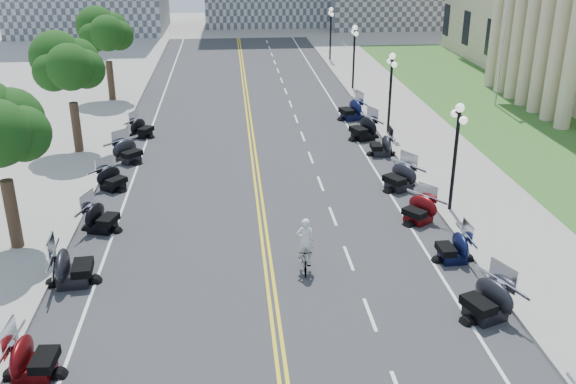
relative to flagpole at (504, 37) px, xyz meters
name	(u,v)px	position (x,y,z in m)	size (l,w,h in m)	color
ground	(268,262)	(-18.00, -22.00, -5.00)	(160.00, 160.00, 0.00)	gray
road	(256,172)	(-18.00, -12.00, -5.00)	(16.00, 90.00, 0.01)	#333335
centerline_yellow_a	(254,172)	(-18.12, -12.00, -4.99)	(0.12, 90.00, 0.00)	yellow
centerline_yellow_b	(258,172)	(-17.88, -12.00, -4.99)	(0.12, 90.00, 0.00)	yellow
edge_line_north	(374,168)	(-11.60, -12.00, -4.99)	(0.12, 90.00, 0.00)	white
edge_line_south	(134,176)	(-24.40, -12.00, -4.99)	(0.12, 90.00, 0.00)	white
lane_dash_5	(370,314)	(-14.80, -26.00, -4.99)	(0.12, 2.00, 0.00)	white
lane_dash_6	(349,258)	(-14.80, -22.00, -4.99)	(0.12, 2.00, 0.00)	white
lane_dash_7	(333,216)	(-14.80, -18.00, -4.99)	(0.12, 2.00, 0.00)	white
lane_dash_8	(321,183)	(-14.80, -14.00, -4.99)	(0.12, 2.00, 0.00)	white
lane_dash_9	(311,158)	(-14.80, -10.00, -4.99)	(0.12, 2.00, 0.00)	white
lane_dash_10	(303,136)	(-14.80, -6.00, -4.99)	(0.12, 2.00, 0.00)	white
lane_dash_11	(296,119)	(-14.80, -2.00, -4.99)	(0.12, 2.00, 0.00)	white
lane_dash_12	(290,104)	(-14.80, 2.00, -4.99)	(0.12, 2.00, 0.00)	white
lane_dash_13	(286,91)	(-14.80, 6.00, -4.99)	(0.12, 2.00, 0.00)	white
lane_dash_14	(282,80)	(-14.80, 10.00, -4.99)	(0.12, 2.00, 0.00)	white
lane_dash_15	(278,71)	(-14.80, 14.00, -4.99)	(0.12, 2.00, 0.00)	white
lane_dash_16	(275,62)	(-14.80, 18.00, -4.99)	(0.12, 2.00, 0.00)	white
lane_dash_17	(272,55)	(-14.80, 22.00, -4.99)	(0.12, 2.00, 0.00)	white
lane_dash_18	(269,48)	(-14.80, 26.00, -4.99)	(0.12, 2.00, 0.00)	white
lane_dash_19	(267,42)	(-14.80, 30.00, -4.99)	(0.12, 2.00, 0.00)	white
sidewalk_north	(448,164)	(-7.50, -12.00, -4.92)	(5.00, 90.00, 0.15)	#9E9991
sidewalk_south	(54,177)	(-28.50, -12.00, -4.92)	(5.00, 90.00, 0.15)	#9E9991
lawn	(511,121)	(-0.50, -4.00, -4.95)	(9.00, 60.00, 0.10)	#356023
street_lamp_2	(455,158)	(-9.40, -18.00, -2.40)	(0.50, 1.20, 4.90)	black
street_lamp_3	(390,94)	(-9.40, -6.00, -2.40)	(0.50, 1.20, 4.90)	black
street_lamp_4	(354,57)	(-9.40, 6.00, -2.40)	(0.50, 1.20, 4.90)	black
street_lamp_5	(331,34)	(-9.40, 18.00, -2.40)	(0.50, 1.20, 4.90)	black
flagpole	(504,37)	(0.00, 0.00, 0.00)	(1.10, 0.20, 10.00)	silver
tree_3	(69,71)	(-28.00, -8.00, -0.25)	(4.80, 4.80, 9.20)	#235619
tree_4	(106,37)	(-28.00, 4.00, -0.25)	(4.80, 4.80, 9.20)	#235619
motorcycle_n_4	(487,298)	(-11.03, -26.51, -4.25)	(2.14, 2.14, 1.50)	black
motorcycle_n_5	(453,246)	(-10.80, -22.55, -4.36)	(1.84, 1.84, 1.29)	black
motorcycle_n_6	(419,208)	(-11.13, -18.93, -4.34)	(1.89, 1.89, 1.32)	#590A0C
motorcycle_n_7	(399,176)	(-11.03, -15.09, -4.27)	(2.08, 2.08, 1.46)	black
motorcycle_n_8	(381,144)	(-10.74, -9.93, -4.34)	(1.88, 1.88, 1.32)	black
motorcycle_n_9	(363,127)	(-11.16, -6.88, -4.23)	(2.21, 2.21, 1.55)	black
motorcycle_n_10	(351,108)	(-11.11, -2.44, -4.24)	(2.17, 2.17, 1.52)	black
motorcycle_s_4	(32,356)	(-25.14, -28.26, -4.29)	(2.02, 2.02, 1.41)	#590A0C
motorcycle_s_5	(72,265)	(-25.15, -22.97, -4.23)	(2.20, 2.20, 1.54)	black
motorcycle_s_6	(101,216)	(-24.89, -18.55, -4.31)	(1.96, 1.96, 1.37)	black
motorcycle_s_7	(112,177)	(-25.19, -13.80, -4.36)	(1.83, 1.83, 1.28)	black
motorcycle_s_8	(128,150)	(-24.96, -9.80, -4.29)	(2.02, 2.02, 1.41)	black
motorcycle_s_9	(142,127)	(-24.75, -5.17, -4.35)	(1.85, 1.85, 1.29)	black
bicycle	(305,259)	(-16.64, -22.81, -4.49)	(0.48, 1.68, 1.01)	#A51414
cyclist_rider	(305,225)	(-16.64, -22.81, -3.08)	(0.67, 0.44, 1.83)	white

